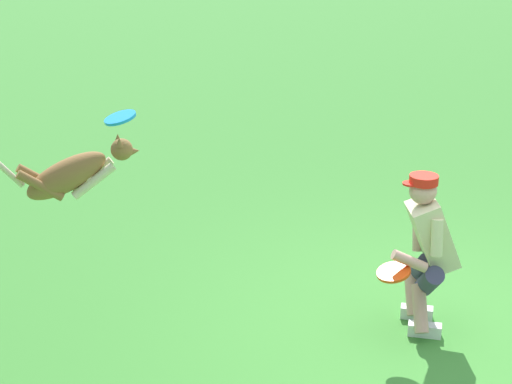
{
  "coord_description": "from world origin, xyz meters",
  "views": [
    {
      "loc": [
        0.13,
        5.98,
        3.39
      ],
      "look_at": [
        1.42,
        0.16,
        1.14
      ],
      "focal_mm": 58.71,
      "sensor_mm": 36.0,
      "label": 1
    }
  ],
  "objects_px": {
    "frisbee_held": "(394,272)",
    "frisbee_flying": "(120,118)",
    "dog": "(74,173)",
    "person": "(427,248)"
  },
  "relations": [
    {
      "from": "person",
      "to": "dog",
      "type": "bearing_deg",
      "value": -4.38
    },
    {
      "from": "frisbee_flying",
      "to": "frisbee_held",
      "type": "distance_m",
      "value": 2.37
    },
    {
      "from": "dog",
      "to": "frisbee_flying",
      "type": "xyz_separation_m",
      "value": [
        -0.34,
        -0.16,
        0.42
      ]
    },
    {
      "from": "dog",
      "to": "frisbee_flying",
      "type": "relative_size",
      "value": 3.98
    },
    {
      "from": "dog",
      "to": "frisbee_held",
      "type": "xyz_separation_m",
      "value": [
        -2.44,
        -0.2,
        -0.67
      ]
    },
    {
      "from": "dog",
      "to": "frisbee_held",
      "type": "relative_size",
      "value": 3.79
    },
    {
      "from": "dog",
      "to": "frisbee_flying",
      "type": "height_order",
      "value": "frisbee_flying"
    },
    {
      "from": "frisbee_held",
      "to": "frisbee_flying",
      "type": "bearing_deg",
      "value": 1.02
    },
    {
      "from": "frisbee_flying",
      "to": "frisbee_held",
      "type": "bearing_deg",
      "value": -178.98
    },
    {
      "from": "frisbee_flying",
      "to": "frisbee_held",
      "type": "xyz_separation_m",
      "value": [
        -2.1,
        -0.04,
        -1.09
      ]
    }
  ]
}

